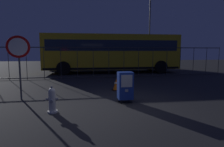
# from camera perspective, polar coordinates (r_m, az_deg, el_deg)

# --- Properties ---
(ground_plane) EXTENTS (60.00, 60.00, 0.00)m
(ground_plane) POSITION_cam_1_polar(r_m,az_deg,el_deg) (5.64, -0.94, -10.61)
(ground_plane) COLOR #262628
(fire_hydrant) EXTENTS (0.33, 0.32, 0.75)m
(fire_hydrant) POSITION_cam_1_polar(r_m,az_deg,el_deg) (5.40, -18.02, -7.85)
(fire_hydrant) COLOR silver
(fire_hydrant) RESTS_ON ground_plane
(newspaper_box_primary) EXTENTS (0.48, 0.42, 1.02)m
(newspaper_box_primary) POSITION_cam_1_polar(r_m,az_deg,el_deg) (6.14, 4.10, -3.70)
(newspaper_box_primary) COLOR black
(newspaper_box_primary) RESTS_ON ground_plane
(stop_sign) EXTENTS (0.71, 0.31, 2.23)m
(stop_sign) POSITION_cam_1_polar(r_m,az_deg,el_deg) (7.13, -26.86, 5.36)
(stop_sign) COLOR #4C4F54
(stop_sign) RESTS_ON ground_plane
(traffic_cone) EXTENTS (0.36, 0.36, 0.53)m
(traffic_cone) POSITION_cam_1_polar(r_m,az_deg,el_deg) (8.10, 1.33, -3.38)
(traffic_cone) COLOR black
(traffic_cone) RESTS_ON ground_plane
(fence_barrier) EXTENTS (18.03, 0.04, 2.00)m
(fence_barrier) POSITION_cam_1_polar(r_m,az_deg,el_deg) (11.81, -5.79, 3.47)
(fence_barrier) COLOR #2D2D33
(fence_barrier) RESTS_ON ground_plane
(bus_near) EXTENTS (10.58, 3.07, 3.00)m
(bus_near) POSITION_cam_1_polar(r_m,az_deg,el_deg) (14.98, -0.10, 6.83)
(bus_near) COLOR gold
(bus_near) RESTS_ON ground_plane
(bus_far) EXTENTS (10.70, 3.64, 3.00)m
(bus_far) POSITION_cam_1_polar(r_m,az_deg,el_deg) (19.43, -4.10, 6.78)
(bus_far) COLOR beige
(bus_far) RESTS_ON ground_plane
(street_light_near_right) EXTENTS (0.32, 0.32, 8.41)m
(street_light_near_right) POSITION_cam_1_polar(r_m,az_deg,el_deg) (21.85, 11.58, 14.76)
(street_light_near_right) COLOR #4C4F54
(street_light_near_right) RESTS_ON ground_plane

